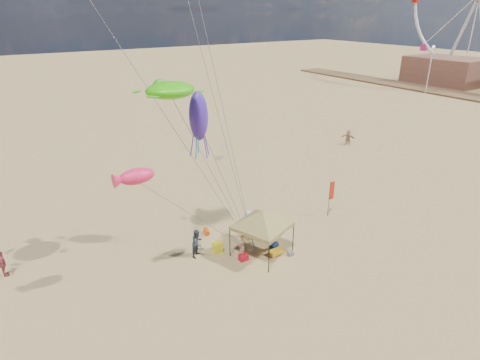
{
  "coord_description": "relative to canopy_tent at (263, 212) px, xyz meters",
  "views": [
    {
      "loc": [
        -12.82,
        -16.63,
        14.0
      ],
      "look_at": [
        0.0,
        3.0,
        4.0
      ],
      "focal_mm": 30.06,
      "sensor_mm": 36.0,
      "label": 1
    }
  ],
  "objects": [
    {
      "name": "cooler_blue",
      "position": [
        2.49,
        2.87,
        -2.71
      ],
      "size": [
        0.54,
        0.38,
        0.38
      ],
      "primitive_type": "cube",
      "color": "#1718BB",
      "rests_on": "ground"
    },
    {
      "name": "person_near_b",
      "position": [
        -3.4,
        1.97,
        -2.01
      ],
      "size": [
        1.09,
        1.02,
        1.79
      ],
      "primitive_type": "imported",
      "rotation": [
        0.0,
        0.0,
        0.53
      ],
      "color": "#333B46",
      "rests_on": "ground"
    },
    {
      "name": "fish_kite",
      "position": [
        -6.99,
        1.03,
        3.53
      ],
      "size": [
        2.02,
        1.53,
        0.81
      ],
      "primitive_type": "ellipsoid",
      "rotation": [
        0.0,
        0.0,
        -0.39
      ],
      "color": "#FF2458",
      "rests_on": "ground"
    },
    {
      "name": "ferris_wheel",
      "position": [
        72.12,
        28.73,
        12.43
      ],
      "size": [
        1.19,
        28.84,
        30.97
      ],
      "color": "silver",
      "rests_on": "ground"
    },
    {
      "name": "feather_flag",
      "position": [
        7.09,
        1.32,
        -1.04
      ],
      "size": [
        0.42,
        0.04,
        2.76
      ],
      "color": "black",
      "rests_on": "ground"
    },
    {
      "name": "chair_yellow",
      "position": [
        -2.19,
        1.65,
        -2.55
      ],
      "size": [
        0.5,
        0.5,
        0.7
      ],
      "primitive_type": "cube",
      "color": "#FFF21C",
      "rests_on": "ground"
    },
    {
      "name": "building_north",
      "position": [
        67.12,
        29.64,
        -0.3
      ],
      "size": [
        10.0,
        14.0,
        5.2
      ],
      "primitive_type": "cube",
      "color": "#8C5947",
      "rests_on": "ground"
    },
    {
      "name": "chair_green",
      "position": [
        2.01,
        1.46,
        -2.55
      ],
      "size": [
        0.5,
        0.5,
        0.7
      ],
      "primitive_type": "cube",
      "color": "#198B1A",
      "rests_on": "ground"
    },
    {
      "name": "ground",
      "position": [
        0.12,
        -0.36,
        -2.9
      ],
      "size": [
        280.0,
        280.0,
        0.0
      ],
      "primitive_type": "plane",
      "color": "tan",
      "rests_on": "ground"
    },
    {
      "name": "lamp_north",
      "position": [
        55.12,
        25.64,
        2.62
      ],
      "size": [
        0.5,
        0.5,
        8.25
      ],
      "color": "silver",
      "rests_on": "ground"
    },
    {
      "name": "squid_kite",
      "position": [
        -2.27,
        3.37,
        5.41
      ],
      "size": [
        1.14,
        1.14,
        2.9
      ],
      "primitive_type": "ellipsoid",
      "rotation": [
        0.0,
        0.0,
        0.02
      ],
      "color": "#4625B5",
      "rests_on": "ground"
    },
    {
      "name": "bag_navy",
      "position": [
        1.01,
        0.04,
        -2.72
      ],
      "size": [
        0.69,
        0.54,
        0.36
      ],
      "primitive_type": "cylinder",
      "rotation": [
        0.0,
        1.57,
        0.35
      ],
      "color": "#0C1A35",
      "rests_on": "ground"
    },
    {
      "name": "person_far_a",
      "position": [
        -13.56,
        6.14,
        -2.09
      ],
      "size": [
        0.41,
        0.95,
        1.61
      ],
      "primitive_type": "imported",
      "rotation": [
        0.0,
        0.0,
        1.59
      ],
      "color": "#993B41",
      "rests_on": "ground"
    },
    {
      "name": "person_near_a",
      "position": [
        -1.35,
        0.2,
        -2.09
      ],
      "size": [
        0.71,
        0.65,
        1.63
      ],
      "primitive_type": "imported",
      "rotation": [
        0.0,
        0.0,
        3.72
      ],
      "color": "tan",
      "rests_on": "ground"
    },
    {
      "name": "cooler_red",
      "position": [
        -1.34,
        0.02,
        -2.71
      ],
      "size": [
        0.54,
        0.38,
        0.38
      ],
      "primitive_type": "cube",
      "color": "red",
      "rests_on": "ground"
    },
    {
      "name": "person_near_c",
      "position": [
        0.49,
        2.12,
        -1.97
      ],
      "size": [
        1.37,
        1.04,
        1.87
      ],
      "primitive_type": "imported",
      "rotation": [
        0.0,
        0.0,
        3.47
      ],
      "color": "silver",
      "rests_on": "ground"
    },
    {
      "name": "turtle_kite",
      "position": [
        -4.14,
        2.86,
        7.16
      ],
      "size": [
        3.13,
        2.76,
        0.89
      ],
      "primitive_type": "ellipsoid",
      "rotation": [
        0.0,
        0.0,
        -0.26
      ],
      "color": "#39D00C",
      "rests_on": "ground"
    },
    {
      "name": "bag_orange",
      "position": [
        -1.74,
        3.92,
        -2.72
      ],
      "size": [
        0.54,
        0.69,
        0.36
      ],
      "primitive_type": "cylinder",
      "rotation": [
        0.0,
        1.57,
        1.22
      ],
      "color": "#CA480B",
      "rests_on": "ground"
    },
    {
      "name": "beach_cart",
      "position": [
        0.67,
        -0.59,
        -2.7
      ],
      "size": [
        0.9,
        0.5,
        0.24
      ],
      "primitive_type": "cube",
      "color": "yellow",
      "rests_on": "ground"
    },
    {
      "name": "person_far_c",
      "position": [
        20.89,
        12.39,
        -2.06
      ],
      "size": [
        1.15,
        1.63,
        1.69
      ],
      "primitive_type": "imported",
      "rotation": [
        0.0,
        0.0,
        5.18
      ],
      "color": "tan",
      "rests_on": "ground"
    },
    {
      "name": "canopy_tent",
      "position": [
        0.0,
        0.0,
        0.0
      ],
      "size": [
        5.3,
        5.3,
        3.48
      ],
      "color": "black",
      "rests_on": "ground"
    },
    {
      "name": "crate_grey",
      "position": [
        1.35,
        -1.15,
        -2.76
      ],
      "size": [
        0.34,
        0.3,
        0.28
      ],
      "primitive_type": "cube",
      "color": "slate",
      "rests_on": "ground"
    }
  ]
}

